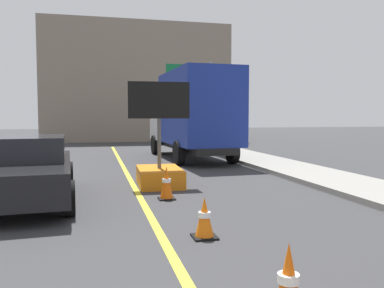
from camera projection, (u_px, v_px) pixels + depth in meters
name	position (u px, v px, depth m)	size (l,w,h in m)	color
lane_center_stripe	(160.00, 234.00, 6.13)	(0.14, 36.00, 0.01)	yellow
arrow_board_trailer	(159.00, 167.00, 10.46)	(1.60, 1.84, 2.70)	orange
box_truck	(192.00, 114.00, 16.67)	(2.67, 7.10, 3.59)	black
pickup_car	(25.00, 169.00, 8.42)	(2.20, 4.73, 1.38)	black
highway_guide_sign	(198.00, 89.00, 23.36)	(2.79, 0.25, 5.00)	gray
far_building_block	(134.00, 85.00, 32.02)	(13.52, 8.44, 8.55)	gray
traffic_cone_near_sign	(288.00, 285.00, 3.44)	(0.36, 0.36, 0.73)	black
traffic_cone_mid_lane	(204.00, 218.00, 5.93)	(0.36, 0.36, 0.61)	black
traffic_cone_far_lane	(167.00, 183.00, 8.68)	(0.36, 0.36, 0.73)	black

